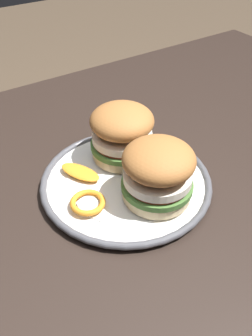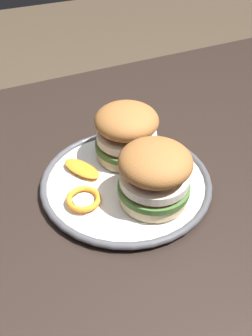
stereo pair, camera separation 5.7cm
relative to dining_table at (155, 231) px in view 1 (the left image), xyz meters
The scene contains 6 objects.
dining_table is the anchor object (origin of this frame).
dinner_plate 0.12m from the dining_table, 119.90° to the left, with size 0.30×0.30×0.02m.
sandwich_half_left 0.19m from the dining_table, 91.68° to the left, with size 0.12×0.12×0.10m.
sandwich_half_right 0.16m from the dining_table, 143.05° to the right, with size 0.13×0.13×0.10m.
orange_peel_curled 0.16m from the dining_table, 164.28° to the left, with size 0.08×0.08×0.01m.
orange_peel_strip_long 0.18m from the dining_table, 130.74° to the left, with size 0.06×0.08×0.01m.
Camera 1 is at (-0.29, -0.34, 1.20)m, focal length 38.47 mm.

